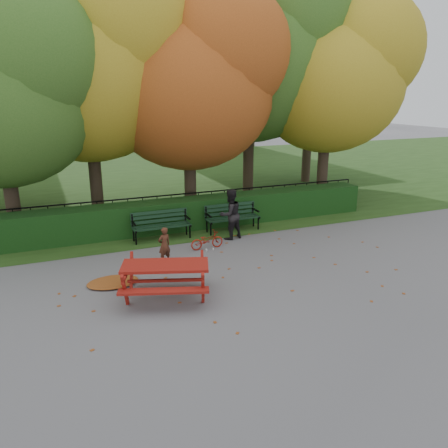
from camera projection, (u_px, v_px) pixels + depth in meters
name	position (u px, v px, depth m)	size (l,w,h in m)	color
ground	(250.00, 276.00, 10.89)	(90.00, 90.00, 0.00)	slate
grass_strip	(136.00, 179.00, 23.28)	(90.00, 90.00, 0.00)	#1D3A12
building_right	(193.00, 73.00, 36.88)	(9.00, 6.00, 12.00)	tan
hedge	(192.00, 213.00, 14.73)	(13.00, 0.90, 1.00)	black
iron_fence	(185.00, 207.00, 15.43)	(14.00, 0.04, 1.02)	black
tree_a	(8.00, 88.00, 12.63)	(5.88, 5.60, 7.48)	#32271C
tree_b	(98.00, 61.00, 14.41)	(6.72, 6.40, 8.79)	#32271C
tree_c	(199.00, 80.00, 15.08)	(6.30, 6.00, 8.00)	#32271C
tree_d	(262.00, 50.00, 16.99)	(7.14, 6.80, 9.58)	#32271C
tree_e	(339.00, 74.00, 16.92)	(6.09, 5.80, 8.16)	#32271C
tree_g	(320.00, 72.00, 21.03)	(6.30, 6.00, 8.55)	#32271C
bench_left	(161.00, 223.00, 13.54)	(1.80, 0.57, 0.88)	black
bench_right	(232.00, 215.00, 14.42)	(1.80, 0.57, 0.88)	black
picnic_table	(165.00, 272.00, 9.56)	(2.27, 2.04, 0.92)	maroon
leaf_pile	(113.00, 282.00, 10.45)	(1.22, 0.85, 0.08)	brown
leaf_scatter	(245.00, 272.00, 11.15)	(9.00, 5.70, 0.01)	brown
child	(164.00, 245.00, 11.62)	(0.36, 0.24, 1.00)	#462316
adult	(230.00, 214.00, 13.49)	(0.77, 0.60, 1.58)	black
bicycle	(207.00, 240.00, 12.75)	(0.35, 0.99, 0.52)	maroon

